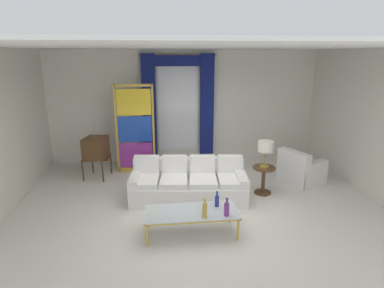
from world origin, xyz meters
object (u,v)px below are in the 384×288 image
(couch_white_long, at_px, (189,184))
(armchair_white, at_px, (300,171))
(bottle_amber_squat, at_px, (227,208))
(table_lamp_brass, at_px, (266,147))
(bottle_blue_decanter, at_px, (217,200))
(bottle_crystal_tall, at_px, (205,210))
(coffee_table, at_px, (191,213))
(peacock_figurine, at_px, (154,167))
(round_side_table, at_px, (264,178))
(stained_glass_divider, at_px, (135,131))
(vintage_tv, at_px, (96,148))

(couch_white_long, bearing_deg, armchair_white, 10.85)
(bottle_amber_squat, bearing_deg, table_lamp_brass, 54.15)
(bottle_blue_decanter, xyz_separation_m, bottle_crystal_tall, (-0.26, -0.34, 0.02))
(bottle_blue_decanter, bearing_deg, coffee_table, -165.13)
(coffee_table, relative_size, peacock_figurine, 2.55)
(peacock_figurine, bearing_deg, coffee_table, -77.32)
(bottle_blue_decanter, distance_m, table_lamp_brass, 1.87)
(bottle_crystal_tall, bearing_deg, round_side_table, 46.90)
(couch_white_long, xyz_separation_m, stained_glass_divider, (-1.15, 1.68, 0.75))
(coffee_table, distance_m, round_side_table, 2.21)
(vintage_tv, xyz_separation_m, round_side_table, (3.68, -1.35, -0.37))
(bottle_amber_squat, distance_m, round_side_table, 2.00)
(bottle_amber_squat, distance_m, peacock_figurine, 3.16)
(stained_glass_divider, height_order, peacock_figurine, stained_glass_divider)
(round_side_table, relative_size, table_lamp_brass, 1.04)
(vintage_tv, bearing_deg, bottle_crystal_tall, -54.00)
(coffee_table, distance_m, bottle_amber_squat, 0.60)
(bottle_crystal_tall, xyz_separation_m, table_lamp_brass, (1.52, 1.62, 0.49))
(vintage_tv, height_order, armchair_white, vintage_tv)
(round_side_table, distance_m, table_lamp_brass, 0.67)
(coffee_table, xyz_separation_m, bottle_blue_decanter, (0.45, 0.12, 0.14))
(bottle_crystal_tall, bearing_deg, armchair_white, 39.48)
(bottle_amber_squat, relative_size, stained_glass_divider, 0.14)
(round_side_table, bearing_deg, coffee_table, -140.61)
(bottle_blue_decanter, relative_size, table_lamp_brass, 0.50)
(coffee_table, xyz_separation_m, stained_glass_divider, (-1.05, 3.06, 0.68))
(vintage_tv, bearing_deg, bottle_blue_decanter, -47.39)
(coffee_table, relative_size, table_lamp_brass, 2.68)
(vintage_tv, bearing_deg, stained_glass_divider, 18.45)
(bottle_crystal_tall, distance_m, armchair_white, 3.33)
(bottle_blue_decanter, height_order, peacock_figurine, bottle_blue_decanter)
(armchair_white, distance_m, peacock_figurine, 3.46)
(couch_white_long, distance_m, stained_glass_divider, 2.17)
(coffee_table, xyz_separation_m, vintage_tv, (-1.97, 2.75, 0.35))
(couch_white_long, height_order, coffee_table, couch_white_long)
(stained_glass_divider, distance_m, round_side_table, 3.29)
(bottle_crystal_tall, relative_size, armchair_white, 0.30)
(bottle_blue_decanter, bearing_deg, couch_white_long, 105.44)
(bottle_crystal_tall, height_order, table_lamp_brass, table_lamp_brass)
(couch_white_long, relative_size, armchair_white, 2.22)
(bottle_blue_decanter, height_order, bottle_amber_squat, bottle_amber_squat)
(stained_glass_divider, bearing_deg, bottle_blue_decanter, -63.04)
(armchair_white, xyz_separation_m, round_side_table, (-1.04, -0.49, 0.07))
(armchair_white, relative_size, peacock_figurine, 1.81)
(peacock_figurine, bearing_deg, round_side_table, -29.46)
(bottle_crystal_tall, distance_m, table_lamp_brass, 2.28)
(couch_white_long, xyz_separation_m, bottle_amber_squat, (0.44, -1.59, 0.23))
(peacock_figurine, distance_m, table_lamp_brass, 2.78)
(round_side_table, xyz_separation_m, table_lamp_brass, (0.00, 0.00, 0.67))
(bottle_amber_squat, distance_m, stained_glass_divider, 3.67)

